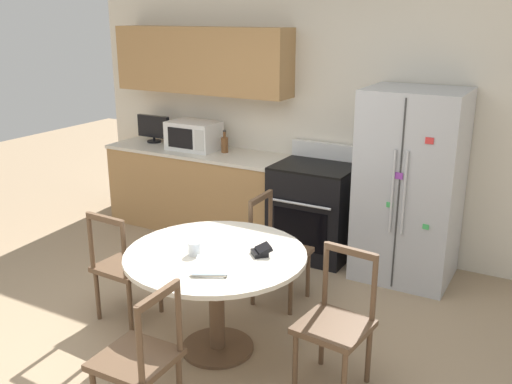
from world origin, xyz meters
The scene contains 16 objects.
ground_plane centered at (0.00, 0.00, 0.00)m, with size 14.00×14.00×0.00m, color #9E8466.
back_wall centered at (-0.31, 2.59, 1.44)m, with size 5.20×0.44×2.60m.
kitchen_counter centered at (-1.19, 2.29, 0.45)m, with size 2.05×0.64×0.90m.
refrigerator centered at (1.15, 2.23, 0.86)m, with size 0.84×0.73×1.71m.
oven_range centered at (0.23, 2.26, 0.47)m, with size 0.76×0.68×1.08m.
microwave centered at (-1.22, 2.30, 1.05)m, with size 0.54×0.36×0.30m.
countertop_tv centered at (-1.83, 2.37, 1.07)m, with size 0.42×0.16×0.31m.
counter_bottle centered at (-0.86, 2.34, 0.99)m, with size 0.08×0.08×0.24m.
dining_table centered at (0.33, 0.36, 0.62)m, with size 1.25×1.25×0.75m.
dining_chair_near centered at (0.38, -0.52, 0.43)m, with size 0.43×0.43×0.90m.
dining_chair_left centered at (-0.54, 0.39, 0.43)m, with size 0.44×0.44×0.90m.
dining_chair_far centered at (0.36, 1.23, 0.43)m, with size 0.43×0.43×0.90m.
dining_chair_right centered at (1.21, 0.40, 0.43)m, with size 0.46×0.46×0.90m.
candle_glass centered at (0.22, 0.26, 0.79)m, with size 0.09×0.09×0.09m.
wallet centered at (0.62, 0.48, 0.78)m, with size 0.17×0.17×0.07m.
mail_stack centered at (0.44, 0.15, 0.77)m, with size 0.34×0.37×0.02m.
Camera 1 is at (2.33, -2.63, 2.32)m, focal length 40.00 mm.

